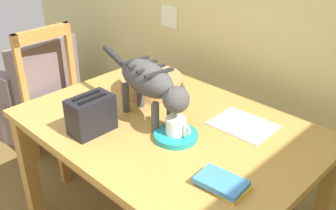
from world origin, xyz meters
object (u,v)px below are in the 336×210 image
(book_stack, at_px, (222,183))
(wooden_chair_near, at_px, (63,101))
(wicker_basket, at_px, (151,83))
(wicker_armchair, at_px, (33,99))
(cat, at_px, (150,82))
(magazine, at_px, (243,125))
(coffee_mug, at_px, (176,126))
(toaster, at_px, (91,115))
(dining_table, at_px, (168,139))
(saucer_bowl, at_px, (176,136))

(book_stack, height_order, wooden_chair_near, wooden_chair_near)
(wicker_basket, bearing_deg, wicker_armchair, -175.36)
(cat, relative_size, wooden_chair_near, 0.70)
(wicker_basket, bearing_deg, cat, -43.60)
(cat, distance_m, book_stack, 0.58)
(magazine, bearing_deg, coffee_mug, -117.61)
(magazine, xyz_separation_m, wicker_armchair, (-1.84, -0.14, -0.46))
(wooden_chair_near, bearing_deg, toaster, 67.68)
(dining_table, relative_size, wooden_chair_near, 1.48)
(cat, xyz_separation_m, wicker_armchair, (-1.50, 0.13, -0.66))
(dining_table, relative_size, magazine, 4.88)
(book_stack, relative_size, toaster, 0.95)
(wicker_armchair, bearing_deg, wicker_basket, -94.40)
(book_stack, distance_m, wicker_basket, 0.86)
(dining_table, xyz_separation_m, magazine, (0.26, 0.23, 0.09))
(toaster, bearing_deg, coffee_mug, 34.93)
(dining_table, xyz_separation_m, toaster, (-0.20, -0.29, 0.17))
(coffee_mug, height_order, wicker_armchair, coffee_mug)
(cat, xyz_separation_m, toaster, (-0.12, -0.25, -0.12))
(toaster, bearing_deg, wooden_chair_near, 158.27)
(wicker_basket, bearing_deg, book_stack, -26.08)
(saucer_bowl, bearing_deg, dining_table, 149.67)
(magazine, bearing_deg, saucer_bowl, -118.09)
(cat, relative_size, book_stack, 3.45)
(book_stack, height_order, wicker_basket, wicker_basket)
(wicker_basket, bearing_deg, coffee_mug, -30.86)
(book_stack, bearing_deg, cat, 164.34)
(coffee_mug, xyz_separation_m, wicker_armchair, (-1.69, 0.16, -0.53))
(coffee_mug, distance_m, book_stack, 0.37)
(saucer_bowl, bearing_deg, wicker_basket, 148.95)
(magazine, distance_m, book_stack, 0.46)
(book_stack, bearing_deg, wooden_chair_near, 170.79)
(dining_table, xyz_separation_m, wooden_chair_near, (-1.07, 0.06, -0.20))
(saucer_bowl, bearing_deg, wicker_armchair, 174.74)
(book_stack, height_order, toaster, toaster)
(coffee_mug, height_order, toaster, toaster)
(dining_table, height_order, toaster, toaster)
(wicker_basket, bearing_deg, toaster, -76.24)
(magazine, relative_size, wicker_basket, 0.83)
(saucer_bowl, xyz_separation_m, book_stack, (0.35, -0.12, 0.00))
(dining_table, height_order, book_stack, book_stack)
(cat, bearing_deg, toaster, -17.95)
(cat, height_order, book_stack, cat)
(book_stack, relative_size, wicker_basket, 0.56)
(saucer_bowl, bearing_deg, cat, 171.39)
(book_stack, height_order, wicker_armchair, wicker_armchair)
(magazine, height_order, toaster, toaster)
(dining_table, xyz_separation_m, book_stack, (0.46, -0.19, 0.10))
(dining_table, bearing_deg, magazine, 41.96)
(magazine, distance_m, wooden_chair_near, 1.37)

